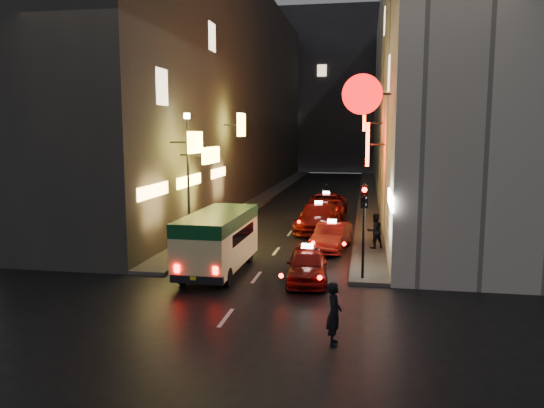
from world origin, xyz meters
The scene contains 15 objects.
ground centered at (0.00, 0.00, 0.00)m, with size 120.00×120.00×0.00m, color black.
building_left centered at (-8.00, 33.99, 9.00)m, with size 7.65×52.00×18.00m.
building_right centered at (8.00, 33.99, 9.00)m, with size 8.04×52.14×18.00m.
building_far centered at (0.00, 66.00, 11.00)m, with size 30.00×10.00×22.00m, color #333237.
sidewalk_left centered at (-4.25, 34.00, 0.07)m, with size 1.50×52.00×0.15m, color #494744.
sidewalk_right centered at (4.25, 34.00, 0.07)m, with size 1.50×52.00×0.15m, color #494744.
minibus centered at (-1.61, 8.91, 1.51)m, with size 2.04×5.59×2.39m.
taxi_near centered at (1.97, 8.32, 0.73)m, with size 2.31×4.76×1.63m.
taxi_second centered at (2.53, 13.74, 0.75)m, with size 2.58×4.95×1.67m.
taxi_third centered at (1.47, 18.54, 0.89)m, with size 2.72×5.75×1.95m.
taxi_far centered at (1.54, 23.34, 0.89)m, with size 2.35×5.62×1.95m.
pedestrian_crossing centered at (3.30, 2.57, 0.95)m, with size 0.62×0.40×1.90m, color black.
pedestrian_sidewalk centered at (4.50, 13.84, 1.07)m, with size 0.69×0.43×1.84m, color black.
traffic_light centered at (4.00, 8.47, 2.69)m, with size 0.26×0.43×3.50m.
lamp_post centered at (-4.20, 13.00, 3.72)m, with size 0.28×0.28×6.22m.
Camera 1 is at (4.03, -10.77, 5.55)m, focal length 35.00 mm.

